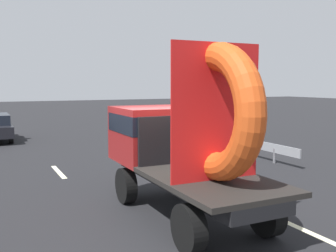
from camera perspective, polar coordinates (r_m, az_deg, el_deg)
The scene contains 6 objects.
ground_plane at distance 9.44m, azimuth 0.18°, elevation -11.73°, with size 120.00×120.00×0.00m, color black.
flatbed_truck at distance 8.71m, azimuth 1.63°, elevation -1.83°, with size 2.02×5.03×3.67m.
guardrail at distance 17.84m, azimuth 7.13°, elevation -1.51°, with size 0.10×10.31×0.71m.
lane_dash_left_far at distance 13.46m, azimuth -15.71°, elevation -6.48°, with size 2.06×0.16×0.01m, color beige.
lane_dash_right_near at distance 8.11m, azimuth 22.31°, elevation -15.24°, with size 2.39×0.16×0.01m, color beige.
lane_dash_right_far at distance 14.49m, azimuth -2.18°, elevation -5.34°, with size 2.73×0.16×0.01m, color beige.
Camera 1 is at (-3.96, -8.06, 2.91)m, focal length 41.65 mm.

